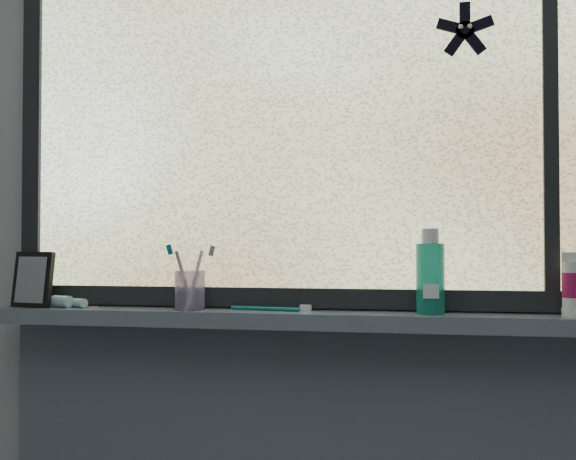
# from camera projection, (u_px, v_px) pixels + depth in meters

# --- Properties ---
(wall_back) EXTENTS (3.00, 0.01, 2.50)m
(wall_back) POSITION_uv_depth(u_px,v_px,m) (308.00, 221.00, 1.68)
(wall_back) COLOR #9EA3A8
(wall_back) RESTS_ON ground
(windowsill) EXTENTS (1.62, 0.14, 0.04)m
(windowsill) POSITION_uv_depth(u_px,v_px,m) (304.00, 319.00, 1.61)
(windowsill) COLOR slate
(windowsill) RESTS_ON wall_back
(window_pane) EXTENTS (1.50, 0.01, 1.00)m
(window_pane) POSITION_uv_depth(u_px,v_px,m) (306.00, 113.00, 1.67)
(window_pane) COLOR silver
(window_pane) RESTS_ON wall_back
(frame_bottom) EXTENTS (1.60, 0.03, 0.05)m
(frame_bottom) POSITION_uv_depth(u_px,v_px,m) (306.00, 298.00, 1.65)
(frame_bottom) COLOR black
(frame_bottom) RESTS_ON windowsill
(frame_left) EXTENTS (0.05, 0.03, 1.10)m
(frame_left) POSITION_uv_depth(u_px,v_px,m) (34.00, 123.00, 1.80)
(frame_left) COLOR black
(frame_left) RESTS_ON wall_back
(frame_mullion) EXTENTS (0.03, 0.03, 1.00)m
(frame_mullion) POSITION_uv_depth(u_px,v_px,m) (550.00, 104.00, 1.56)
(frame_mullion) COLOR black
(frame_mullion) RESTS_ON wall_back
(starfish_sticker) EXTENTS (0.15, 0.02, 0.15)m
(starfish_sticker) POSITION_uv_depth(u_px,v_px,m) (465.00, 30.00, 1.59)
(starfish_sticker) COLOR black
(starfish_sticker) RESTS_ON window_pane
(vanity_mirror) EXTENTS (0.13, 0.08, 0.15)m
(vanity_mirror) POSITION_uv_depth(u_px,v_px,m) (33.00, 279.00, 1.72)
(vanity_mirror) COLOR black
(vanity_mirror) RESTS_ON windowsill
(toothpaste_tube) EXTENTS (0.18, 0.10, 0.03)m
(toothpaste_tube) POSITION_uv_depth(u_px,v_px,m) (68.00, 302.00, 1.70)
(toothpaste_tube) COLOR white
(toothpaste_tube) RESTS_ON windowsill
(toothbrush_cup) EXTENTS (0.09, 0.09, 0.10)m
(toothbrush_cup) POSITION_uv_depth(u_px,v_px,m) (190.00, 290.00, 1.64)
(toothbrush_cup) COLOR #AA9ED2
(toothbrush_cup) RESTS_ON windowsill
(toothbrush_lying) EXTENTS (0.23, 0.05, 0.02)m
(toothbrush_lying) POSITION_uv_depth(u_px,v_px,m) (265.00, 308.00, 1.62)
(toothbrush_lying) COLOR #0B676B
(toothbrush_lying) RESTS_ON windowsill
(mouthwash_bottle) EXTENTS (0.08, 0.08, 0.17)m
(mouthwash_bottle) POSITION_uv_depth(u_px,v_px,m) (430.00, 271.00, 1.54)
(mouthwash_bottle) COLOR teal
(mouthwash_bottle) RESTS_ON windowsill
(cream_tube) EXTENTS (0.05, 0.05, 0.11)m
(cream_tube) POSITION_uv_depth(u_px,v_px,m) (572.00, 282.00, 1.50)
(cream_tube) COLOR silver
(cream_tube) RESTS_ON windowsill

